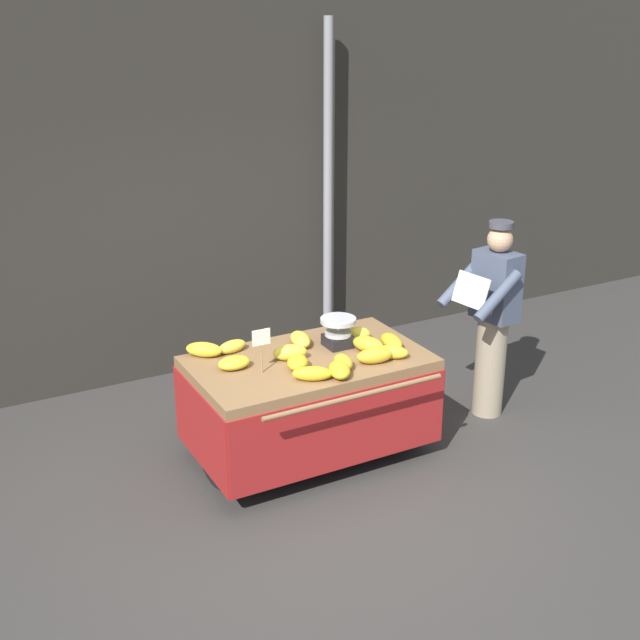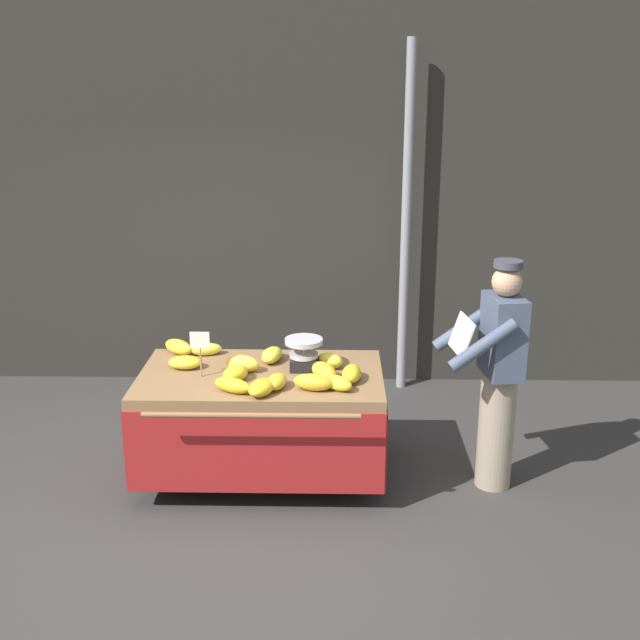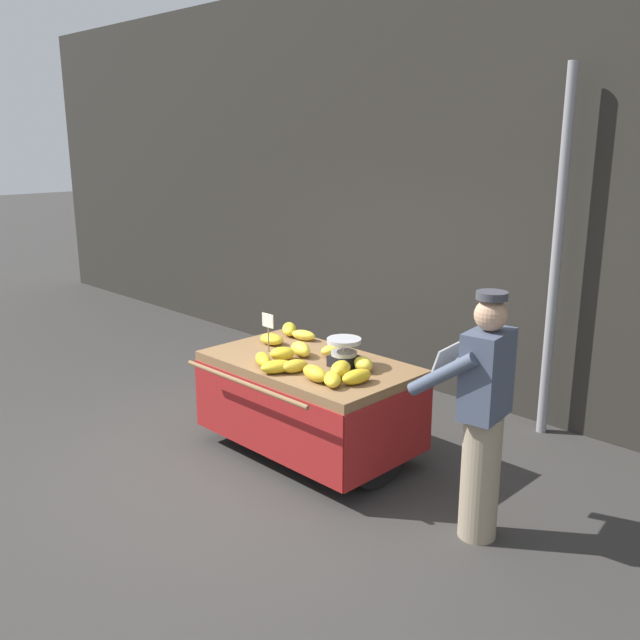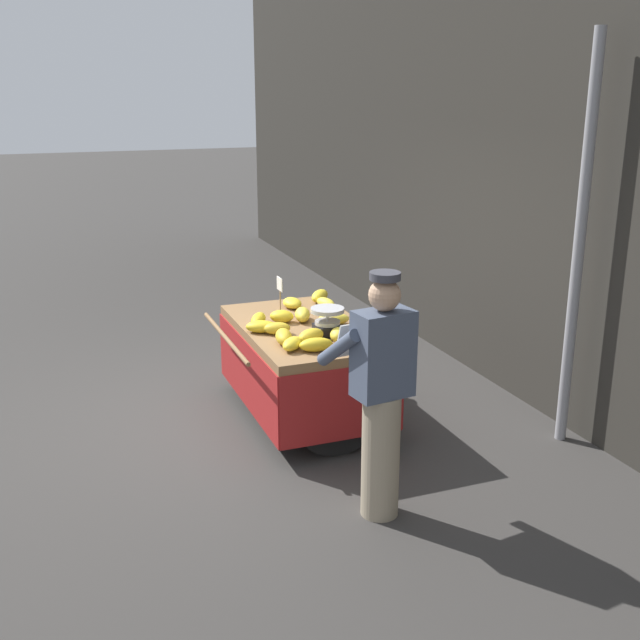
# 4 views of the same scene
# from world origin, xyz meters

# --- Properties ---
(ground_plane) EXTENTS (60.00, 60.00, 0.00)m
(ground_plane) POSITION_xyz_m (0.00, 0.00, 0.00)
(ground_plane) COLOR #383533
(back_wall) EXTENTS (16.00, 0.24, 4.34)m
(back_wall) POSITION_xyz_m (0.00, 2.79, 2.17)
(back_wall) COLOR #2D2B26
(back_wall) RESTS_ON ground
(street_pole) EXTENTS (0.09, 0.09, 3.25)m
(street_pole) POSITION_xyz_m (1.47, 2.49, 1.63)
(street_pole) COLOR gray
(street_pole) RESTS_ON ground
(banana_cart) EXTENTS (1.80, 1.25, 0.85)m
(banana_cart) POSITION_xyz_m (0.27, 0.63, 0.62)
(banana_cart) COLOR olive
(banana_cart) RESTS_ON ground
(weighing_scale) EXTENTS (0.28, 0.28, 0.24)m
(weighing_scale) POSITION_xyz_m (0.59, 0.73, 0.97)
(weighing_scale) COLOR black
(weighing_scale) RESTS_ON banana_cart
(price_sign) EXTENTS (0.14, 0.01, 0.34)m
(price_sign) POSITION_xyz_m (-0.15, 0.56, 1.10)
(price_sign) COLOR #997A51
(price_sign) RESTS_ON banana_cart
(banana_bunch_0) EXTENTS (0.31, 0.24, 0.10)m
(banana_bunch_0) POSITION_xyz_m (0.12, 0.27, 0.90)
(banana_bunch_0) COLOR gold
(banana_bunch_0) RESTS_ON banana_cart
(banana_bunch_1) EXTENTS (0.24, 0.30, 0.10)m
(banana_bunch_1) POSITION_xyz_m (0.32, 0.24, 0.90)
(banana_bunch_1) COLOR gold
(banana_bunch_1) RESTS_ON banana_cart
(banana_bunch_2) EXTENTS (0.26, 0.17, 0.09)m
(banana_bunch_2) POSITION_xyz_m (-0.19, 1.02, 0.89)
(banana_bunch_2) COLOR yellow
(banana_bunch_2) RESTS_ON banana_cart
(banana_bunch_3) EXTENTS (0.25, 0.30, 0.12)m
(banana_bunch_3) POSITION_xyz_m (0.74, 0.53, 0.91)
(banana_bunch_3) COLOR gold
(banana_bunch_3) RESTS_ON banana_cart
(banana_bunch_4) EXTENTS (0.30, 0.19, 0.12)m
(banana_bunch_4) POSITION_xyz_m (0.67, 0.32, 0.91)
(banana_bunch_4) COLOR gold
(banana_bunch_4) RESTS_ON banana_cart
(banana_bunch_5) EXTENTS (0.18, 0.25, 0.10)m
(banana_bunch_5) POSITION_xyz_m (0.41, 0.35, 0.90)
(banana_bunch_5) COLOR gold
(banana_bunch_5) RESTS_ON banana_cart
(banana_bunch_6) EXTENTS (0.24, 0.21, 0.12)m
(banana_bunch_6) POSITION_xyz_m (0.78, 0.75, 0.91)
(banana_bunch_6) COLOR yellow
(banana_bunch_6) RESTS_ON banana_cart
(banana_bunch_7) EXTENTS (0.29, 0.20, 0.12)m
(banana_bunch_7) POSITION_xyz_m (0.14, 0.67, 0.91)
(banana_bunch_7) COLOR yellow
(banana_bunch_7) RESTS_ON banana_cart
(banana_bunch_8) EXTENTS (0.19, 0.30, 0.10)m
(banana_bunch_8) POSITION_xyz_m (0.34, 0.89, 0.90)
(banana_bunch_8) COLOR yellow
(banana_bunch_8) RESTS_ON banana_cart
(banana_bunch_9) EXTENTS (0.24, 0.26, 0.11)m
(banana_bunch_9) POSITION_xyz_m (0.11, 0.49, 0.90)
(banana_bunch_9) COLOR gold
(banana_bunch_9) RESTS_ON banana_cart
(banana_bunch_10) EXTENTS (0.27, 0.26, 0.10)m
(banana_bunch_10) POSITION_xyz_m (0.83, 0.34, 0.90)
(banana_bunch_10) COLOR yellow
(banana_bunch_10) RESTS_ON banana_cart
(banana_bunch_11) EXTENTS (0.30, 0.28, 0.11)m
(banana_bunch_11) POSITION_xyz_m (-0.41, 1.04, 0.90)
(banana_bunch_11) COLOR yellow
(banana_bunch_11) RESTS_ON banana_cart
(banana_bunch_12) EXTENTS (0.25, 0.17, 0.09)m
(banana_bunch_12) POSITION_xyz_m (-0.29, 0.72, 0.90)
(banana_bunch_12) COLOR yellow
(banana_bunch_12) RESTS_ON banana_cart
(banana_bunch_13) EXTENTS (0.16, 0.28, 0.11)m
(banana_bunch_13) POSITION_xyz_m (0.93, 0.50, 0.90)
(banana_bunch_13) COLOR gold
(banana_bunch_13) RESTS_ON banana_cart
(vendor_person) EXTENTS (0.62, 0.57, 1.71)m
(vendor_person) POSITION_xyz_m (1.98, 0.56, 0.87)
(vendor_person) COLOR gray
(vendor_person) RESTS_ON ground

